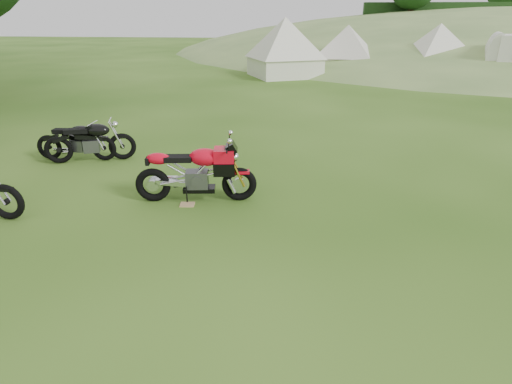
# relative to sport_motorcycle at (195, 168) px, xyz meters

# --- Properties ---
(ground) EXTENTS (120.00, 120.00, 0.00)m
(ground) POSITION_rel_sport_motorcycle_xyz_m (1.19, -1.69, -0.66)
(ground) COLOR #264E10
(ground) RESTS_ON ground
(sport_motorcycle) EXTENTS (2.25, 0.85, 1.32)m
(sport_motorcycle) POSITION_rel_sport_motorcycle_xyz_m (0.00, 0.00, 0.00)
(sport_motorcycle) COLOR red
(sport_motorcycle) RESTS_ON ground
(plywood_board) EXTENTS (0.29, 0.24, 0.02)m
(plywood_board) POSITION_rel_sport_motorcycle_xyz_m (-0.13, -0.24, -0.65)
(plywood_board) COLOR tan
(plywood_board) RESTS_ON ground
(vintage_moto_b) EXTENTS (2.10, 1.11, 1.08)m
(vintage_moto_b) POSITION_rel_sport_motorcycle_xyz_m (-3.11, 2.02, -0.12)
(vintage_moto_b) COLOR black
(vintage_moto_b) RESTS_ON ground
(vintage_moto_c) EXTENTS (1.93, 0.54, 1.01)m
(vintage_moto_c) POSITION_rel_sport_motorcycle_xyz_m (-3.51, 2.08, -0.15)
(vintage_moto_c) COLOR black
(vintage_moto_c) RESTS_ON ground
(tent_left) EXTENTS (4.51, 4.51, 2.94)m
(tent_left) POSITION_rel_sport_motorcycle_xyz_m (0.72, 17.76, 0.81)
(tent_left) COLOR white
(tent_left) RESTS_ON ground
(tent_mid) EXTENTS (3.76, 3.76, 2.69)m
(tent_mid) POSITION_rel_sport_motorcycle_xyz_m (4.31, 19.69, 0.69)
(tent_mid) COLOR beige
(tent_mid) RESTS_ON ground
(tent_right) EXTENTS (3.81, 3.81, 2.76)m
(tent_right) POSITION_rel_sport_motorcycle_xyz_m (9.23, 18.75, 0.72)
(tent_right) COLOR white
(tent_right) RESTS_ON ground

